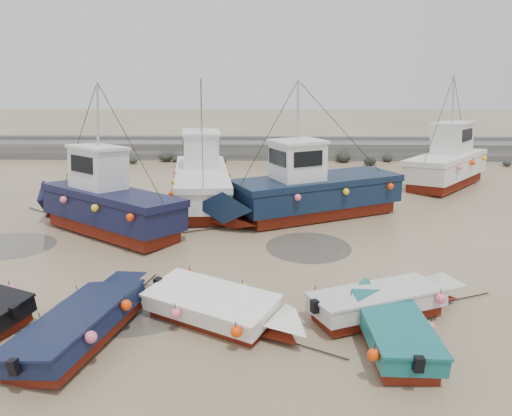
# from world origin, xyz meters

# --- Properties ---
(ground) EXTENTS (120.00, 120.00, 0.00)m
(ground) POSITION_xyz_m (0.00, 0.00, 0.00)
(ground) COLOR tan
(ground) RESTS_ON ground
(seawall) EXTENTS (60.00, 4.92, 1.50)m
(seawall) POSITION_xyz_m (0.05, 21.99, 0.63)
(seawall) COLOR slate
(seawall) RESTS_ON ground
(puddle_a) EXTENTS (4.46, 4.46, 0.01)m
(puddle_a) POSITION_xyz_m (-1.94, -1.74, 0.00)
(puddle_a) COLOR #524D43
(puddle_a) RESTS_ON ground
(puddle_b) EXTENTS (3.38, 3.38, 0.01)m
(puddle_b) POSITION_xyz_m (3.88, 3.43, 0.00)
(puddle_b) COLOR #524D43
(puddle_b) RESTS_ON ground
(puddle_c) EXTENTS (4.00, 4.00, 0.01)m
(puddle_c) POSITION_xyz_m (-8.20, 3.33, 0.00)
(puddle_c) COLOR #524D43
(puddle_c) RESTS_ON ground
(puddle_d) EXTENTS (6.54, 6.54, 0.01)m
(puddle_d) POSITION_xyz_m (0.57, 10.50, 0.00)
(puddle_d) COLOR #524D43
(puddle_d) RESTS_ON ground
(dinghy_1) EXTENTS (3.13, 6.59, 1.43)m
(dinghy_1) POSITION_xyz_m (-2.55, -3.32, 0.54)
(dinghy_1) COLOR maroon
(dinghy_1) RESTS_ON ground
(dinghy_2) EXTENTS (2.12, 5.73, 1.43)m
(dinghy_2) POSITION_xyz_m (5.43, -3.39, 0.55)
(dinghy_2) COLOR maroon
(dinghy_2) RESTS_ON ground
(dinghy_3) EXTENTS (5.95, 3.11, 1.43)m
(dinghy_3) POSITION_xyz_m (5.72, -2.04, 0.54)
(dinghy_3) COLOR maroon
(dinghy_3) RESTS_ON ground
(dinghy_5) EXTENTS (5.61, 3.66, 1.43)m
(dinghy_5) POSITION_xyz_m (1.00, -2.56, 0.55)
(dinghy_5) COLOR maroon
(dinghy_5) RESTS_ON ground
(cabin_boat_0) EXTENTS (8.69, 6.49, 6.22)m
(cabin_boat_0) POSITION_xyz_m (-4.82, 5.18, 1.35)
(cabin_boat_0) COLOR maroon
(cabin_boat_0) RESTS_ON ground
(cabin_boat_1) EXTENTS (3.73, 10.62, 6.22)m
(cabin_boat_1) POSITION_xyz_m (-1.14, 9.71, 1.32)
(cabin_boat_1) COLOR maroon
(cabin_boat_1) RESTS_ON ground
(cabin_boat_2) EXTENTS (10.57, 6.30, 6.22)m
(cabin_boat_2) POSITION_xyz_m (4.03, 7.34, 1.31)
(cabin_boat_2) COLOR maroon
(cabin_boat_2) RESTS_ON ground
(cabin_boat_3) EXTENTS (7.04, 7.60, 6.22)m
(cabin_boat_3) POSITION_xyz_m (13.04, 13.86, 1.38)
(cabin_boat_3) COLOR maroon
(cabin_boat_3) RESTS_ON ground
(person) EXTENTS (0.81, 0.69, 1.88)m
(person) POSITION_xyz_m (-4.83, 6.08, 0.00)
(person) COLOR #1E273C
(person) RESTS_ON ground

